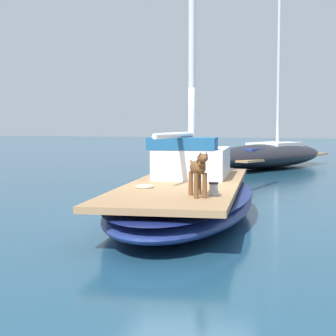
{
  "coord_description": "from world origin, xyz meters",
  "views": [
    {
      "loc": [
        3.04,
        -9.95,
        1.77
      ],
      "look_at": [
        0.0,
        -1.0,
        1.01
      ],
      "focal_mm": 59.03,
      "sensor_mm": 36.0,
      "label": 1
    }
  ],
  "objects": [
    {
      "name": "mast_main",
      "position": [
        -0.13,
        0.73,
        3.6
      ],
      "size": [
        0.14,
        2.27,
        6.57
      ],
      "color": "silver",
      "rests_on": "sailboat_main"
    },
    {
      "name": "coiled_rope",
      "position": [
        -0.41,
        -1.07,
        0.68
      ],
      "size": [
        0.32,
        0.32,
        0.04
      ],
      "primitive_type": "torus",
      "color": "beige",
      "rests_on": "sailboat_main"
    },
    {
      "name": "sailboat_main",
      "position": [
        0.0,
        0.0,
        0.34
      ],
      "size": [
        3.56,
        7.53,
        0.66
      ],
      "color": "navy",
      "rests_on": "ground"
    },
    {
      "name": "deck_winch",
      "position": [
        0.98,
        -1.69,
        0.76
      ],
      "size": [
        0.16,
        0.16,
        0.21
      ],
      "color": "#B7B7BC",
      "rests_on": "sailboat_main"
    },
    {
      "name": "moored_boat_far_astern",
      "position": [
        -0.3,
        12.52,
        0.53
      ],
      "size": [
        5.16,
        8.01,
        7.84
      ],
      "color": "black",
      "rests_on": "ground"
    },
    {
      "name": "cabin_house",
      "position": [
        -0.18,
        1.1,
        1.01
      ],
      "size": [
        1.71,
        2.41,
        0.84
      ],
      "color": "silver",
      "rests_on": "sailboat_main"
    },
    {
      "name": "dog_brown",
      "position": [
        0.81,
        -1.96,
        1.08
      ],
      "size": [
        0.53,
        0.86,
        0.7
      ],
      "color": "brown",
      "rests_on": "sailboat_main"
    },
    {
      "name": "ground_plane",
      "position": [
        0.0,
        0.0,
        0.0
      ],
      "size": [
        120.0,
        120.0,
        0.0
      ],
      "primitive_type": "plane",
      "color": "navy"
    }
  ]
}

